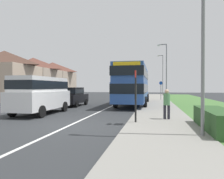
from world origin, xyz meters
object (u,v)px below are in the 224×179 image
parked_car_black (73,96)px  pedestrian_at_stop (167,103)px  street_lamp_near (200,21)px  street_lamp_mid (165,68)px  bus_stop_sign (136,92)px  street_lamp_far (162,73)px  double_decker_bus (134,83)px  cycle_route_sign (161,90)px  parked_van_white (41,92)px

parked_car_black → pedestrian_at_stop: (8.14, -7.20, 0.03)m
parked_car_black → street_lamp_near: 14.32m
pedestrian_at_stop → street_lamp_mid: (0.72, 14.66, 3.05)m
bus_stop_sign → pedestrian_at_stop: bearing=40.0°
street_lamp_mid → parked_car_black: bearing=-139.9°
bus_stop_sign → street_lamp_far: (2.48, 32.25, 3.05)m
double_decker_bus → pedestrian_at_stop: size_ratio=6.47×
street_lamp_near → street_lamp_far: (0.09, 34.46, 0.51)m
bus_stop_sign → street_lamp_near: street_lamp_near is taller
bus_stop_sign → cycle_route_sign: bus_stop_sign is taller
double_decker_bus → parked_van_white: bearing=-124.6°
pedestrian_at_stop → street_lamp_mid: 14.99m
street_lamp_near → street_lamp_mid: 18.13m
street_lamp_mid → cycle_route_sign: bearing=103.3°
double_decker_bus → bus_stop_sign: size_ratio=4.16×
street_lamp_near → street_lamp_mid: bearing=90.5°
parked_van_white → street_lamp_far: street_lamp_far is taller
double_decker_bus → pedestrian_at_stop: (2.62, -9.25, -1.17)m
parked_van_white → pedestrian_at_stop: bearing=-10.0°
double_decker_bus → parked_car_black: (-5.52, -2.05, -1.19)m
cycle_route_sign → parked_van_white: bearing=-118.5°
street_lamp_mid → street_lamp_far: street_lamp_far is taller
street_lamp_near → street_lamp_far: 34.46m
pedestrian_at_stop → double_decker_bus: bearing=105.8°
street_lamp_mid → street_lamp_far: size_ratio=0.86×
pedestrian_at_stop → street_lamp_far: bearing=88.2°
double_decker_bus → parked_car_black: bearing=-159.6°
cycle_route_sign → street_lamp_far: street_lamp_far is taller
parked_van_white → bus_stop_sign: (6.51, -2.68, 0.11)m
street_lamp_near → street_lamp_mid: (-0.17, 18.13, -0.05)m
street_lamp_near → street_lamp_far: bearing=89.9°
street_lamp_far → street_lamp_mid: bearing=-90.9°
double_decker_bus → bus_stop_sign: bearing=-84.0°
double_decker_bus → cycle_route_sign: 7.96m
parked_car_black → cycle_route_sign: 12.64m
parked_car_black → street_lamp_far: bearing=69.0°
parked_van_white → street_lamp_mid: (8.73, 13.24, 2.59)m
parked_van_white → pedestrian_at_stop: size_ratio=3.05×
double_decker_bus → parked_car_black: 6.01m
double_decker_bus → street_lamp_near: 13.33m
parked_van_white → street_lamp_far: bearing=73.1°
cycle_route_sign → street_lamp_mid: (0.47, -1.98, 2.60)m
parked_van_white → cycle_route_sign: bearing=61.5°
double_decker_bus → street_lamp_far: 22.17m
parked_car_black → street_lamp_far: 25.73m
cycle_route_sign → street_lamp_mid: size_ratio=0.36×
pedestrian_at_stop → bus_stop_sign: bearing=-140.0°
cycle_route_sign → street_lamp_mid: 3.31m
double_decker_bus → parked_van_white: 9.53m
double_decker_bus → street_lamp_mid: street_lamp_mid is taller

